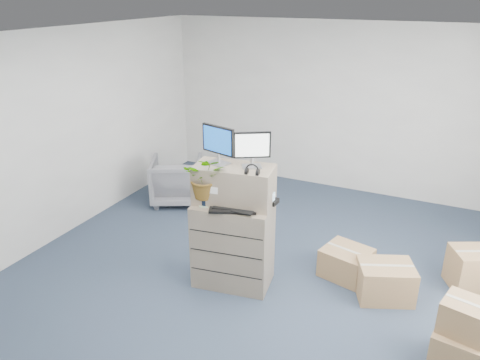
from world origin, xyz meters
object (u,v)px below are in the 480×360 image
(filing_cabinet_lower, at_px, (233,244))
(potted_plant, at_px, (206,182))
(monitor_right, at_px, (252,148))
(water_bottle, at_px, (239,192))
(keyboard, at_px, (233,209))
(monitor_left, at_px, (218,143))
(office_chair, at_px, (177,178))

(filing_cabinet_lower, bearing_deg, potted_plant, -162.71)
(monitor_right, bearing_deg, water_bottle, 166.98)
(keyboard, bearing_deg, filing_cabinet_lower, 96.22)
(monitor_right, bearing_deg, keyboard, -145.13)
(water_bottle, bearing_deg, filing_cabinet_lower, -128.30)
(keyboard, relative_size, water_bottle, 2.02)
(monitor_left, bearing_deg, keyboard, -19.43)
(keyboard, distance_m, potted_plant, 0.42)
(filing_cabinet_lower, height_order, keyboard, keyboard)
(filing_cabinet_lower, bearing_deg, keyboard, -71.09)
(water_bottle, height_order, office_chair, water_bottle)
(monitor_right, bearing_deg, monitor_left, 159.09)
(filing_cabinet_lower, relative_size, monitor_left, 2.36)
(water_bottle, bearing_deg, office_chair, 139.86)
(water_bottle, distance_m, office_chair, 2.57)
(monitor_left, bearing_deg, water_bottle, 19.62)
(monitor_right, relative_size, office_chair, 0.49)
(monitor_left, distance_m, keyboard, 0.74)
(keyboard, bearing_deg, monitor_right, 44.01)
(potted_plant, relative_size, office_chair, 0.74)
(filing_cabinet_lower, relative_size, office_chair, 1.25)
(monitor_right, xyz_separation_m, office_chair, (-2.01, 1.55, -1.27))
(keyboard, relative_size, office_chair, 0.63)
(monitor_left, xyz_separation_m, potted_plant, (-0.07, -0.17, -0.41))
(monitor_left, height_order, water_bottle, monitor_left)
(water_bottle, xyz_separation_m, office_chair, (-1.88, 1.59, -0.74))
(water_bottle, distance_m, potted_plant, 0.40)
(keyboard, distance_m, water_bottle, 0.23)
(office_chair, bearing_deg, keyboard, 109.68)
(water_bottle, height_order, potted_plant, potted_plant)
(monitor_right, height_order, office_chair, monitor_right)
(filing_cabinet_lower, distance_m, water_bottle, 0.64)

